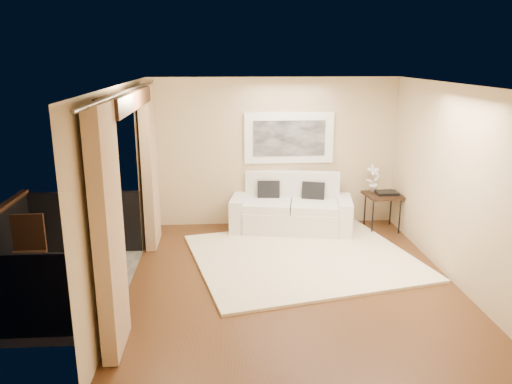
{
  "coord_description": "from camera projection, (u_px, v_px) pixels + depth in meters",
  "views": [
    {
      "loc": [
        -0.94,
        -6.42,
        3.06
      ],
      "look_at": [
        -0.43,
        0.89,
        1.05
      ],
      "focal_mm": 35.0,
      "sensor_mm": 36.0,
      "label": 1
    }
  ],
  "objects": [
    {
      "name": "balcony",
      "position": [
        50.0,
        275.0,
        6.78
      ],
      "size": [
        1.81,
        2.6,
        1.17
      ],
      "color": "#605B56",
      "rests_on": "ground"
    },
    {
      "name": "candle",
      "position": [
        101.0,
        224.0,
        7.08
      ],
      "size": [
        0.06,
        0.06,
        0.07
      ],
      "primitive_type": "cylinder",
      "color": "red",
      "rests_on": "bistro_table"
    },
    {
      "name": "balcony_chair_far",
      "position": [
        103.0,
        227.0,
        7.6
      ],
      "size": [
        0.48,
        0.48,
        0.93
      ],
      "rotation": [
        0.0,
        0.0,
        3.35
      ],
      "color": "black",
      "rests_on": "balcony"
    },
    {
      "name": "orchid",
      "position": [
        374.0,
        178.0,
        9.0
      ],
      "size": [
        0.31,
        0.26,
        0.51
      ],
      "primitive_type": "imported",
      "rotation": [
        0.0,
        0.0,
        0.36
      ],
      "color": "white",
      "rests_on": "side_table"
    },
    {
      "name": "room_shell",
      "position": [
        126.0,
        100.0,
        6.24
      ],
      "size": [
        5.0,
        6.4,
        5.0
      ],
      "color": "white",
      "rests_on": "ground"
    },
    {
      "name": "side_table",
      "position": [
        383.0,
        197.0,
        8.94
      ],
      "size": [
        0.68,
        0.68,
        0.67
      ],
      "rotation": [
        0.0,
        0.0,
        0.12
      ],
      "color": "black",
      "rests_on": "floor"
    },
    {
      "name": "glass_a",
      "position": [
        104.0,
        228.0,
        6.83
      ],
      "size": [
        0.06,
        0.06,
        0.12
      ],
      "primitive_type": "cylinder",
      "color": "silver",
      "rests_on": "bistro_table"
    },
    {
      "name": "curtains",
      "position": [
        134.0,
        191.0,
        6.56
      ],
      "size": [
        0.16,
        4.8,
        2.64
      ],
      "color": "tan",
      "rests_on": "ground"
    },
    {
      "name": "floor",
      "position": [
        291.0,
        280.0,
        7.05
      ],
      "size": [
        5.0,
        5.0,
        0.0
      ],
      "primitive_type": "plane",
      "color": "#533118",
      "rests_on": "ground"
    },
    {
      "name": "artwork",
      "position": [
        289.0,
        138.0,
        9.01
      ],
      "size": [
        1.62,
        0.07,
        0.92
      ],
      "color": "white",
      "rests_on": "room_shell"
    },
    {
      "name": "bistro_table",
      "position": [
        98.0,
        236.0,
        6.96
      ],
      "size": [
        0.62,
        0.62,
        0.72
      ],
      "rotation": [
        0.0,
        0.0,
        0.02
      ],
      "color": "black",
      "rests_on": "balcony"
    },
    {
      "name": "tray",
      "position": [
        387.0,
        193.0,
        8.92
      ],
      "size": [
        0.38,
        0.29,
        0.05
      ],
      "primitive_type": "cube",
      "rotation": [
        0.0,
        0.0,
        -0.01
      ],
      "color": "black",
      "rests_on": "side_table"
    },
    {
      "name": "rug",
      "position": [
        303.0,
        257.0,
        7.79
      ],
      "size": [
        3.81,
        3.5,
        0.04
      ],
      "primitive_type": "cube",
      "rotation": [
        0.0,
        0.0,
        0.22
      ],
      "color": "#FFF2CD",
      "rests_on": "floor"
    },
    {
      "name": "sofa",
      "position": [
        291.0,
        211.0,
        8.99
      ],
      "size": [
        2.24,
        1.26,
        1.02
      ],
      "rotation": [
        0.0,
        0.0,
        -0.18
      ],
      "color": "white",
      "rests_on": "floor"
    },
    {
      "name": "vase",
      "position": [
        91.0,
        229.0,
        6.72
      ],
      "size": [
        0.04,
        0.04,
        0.18
      ],
      "primitive_type": "cylinder",
      "color": "silver",
      "rests_on": "bistro_table"
    },
    {
      "name": "ice_bucket",
      "position": [
        84.0,
        222.0,
        6.95
      ],
      "size": [
        0.18,
        0.18,
        0.2
      ],
      "primitive_type": "cylinder",
      "color": "white",
      "rests_on": "bistro_table"
    },
    {
      "name": "balcony_chair_near",
      "position": [
        28.0,
        246.0,
        6.73
      ],
      "size": [
        0.45,
        0.46,
        1.0
      ],
      "rotation": [
        0.0,
        0.0,
        0.04
      ],
      "color": "black",
      "rests_on": "balcony"
    },
    {
      "name": "glass_b",
      "position": [
        108.0,
        226.0,
        6.93
      ],
      "size": [
        0.06,
        0.06,
        0.12
      ],
      "primitive_type": "cylinder",
      "color": "silver",
      "rests_on": "bistro_table"
    }
  ]
}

